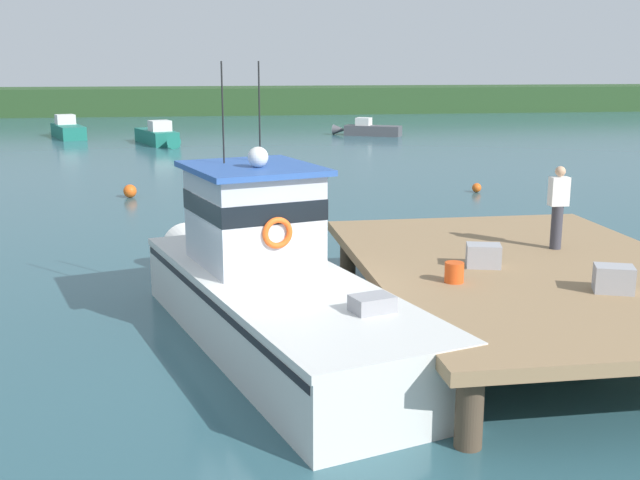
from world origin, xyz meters
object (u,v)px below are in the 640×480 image
object	(u,v)px
crate_single_far	(614,279)
deckhand_by_the_boat	(558,206)
crate_stack_mid_dock	(483,256)
mooring_buoy_spare_mooring	(477,188)
moored_boat_off_the_point	(158,136)
moored_boat_mid_harbor	(368,129)
bait_bucket	(454,272)
main_fishing_boat	(267,283)
mooring_buoy_outer	(130,191)
moored_boat_near_channel	(67,130)

from	to	relation	value
crate_single_far	deckhand_by_the_boat	size ratio (longest dim) A/B	0.37
crate_stack_mid_dock	deckhand_by_the_boat	bearing A→B (deg)	30.24
mooring_buoy_spare_mooring	moored_boat_off_the_point	bearing A→B (deg)	123.20
crate_stack_mid_dock	moored_boat_mid_harbor	xyz separation A→B (m)	(6.03, 37.50, -1.00)
crate_single_far	mooring_buoy_spare_mooring	xyz separation A→B (m)	(3.74, 16.46, -1.24)
bait_bucket	moored_boat_off_the_point	bearing A→B (deg)	100.64
main_fishing_boat	crate_stack_mid_dock	bearing A→B (deg)	-3.47
mooring_buoy_outer	bait_bucket	bearing A→B (deg)	-67.78
crate_stack_mid_dock	crate_single_far	bearing A→B (deg)	-50.25
deckhand_by_the_boat	moored_boat_off_the_point	xyz separation A→B (m)	(-9.27, 32.84, -1.57)
moored_boat_off_the_point	deckhand_by_the_boat	bearing A→B (deg)	-74.24
crate_stack_mid_dock	moored_boat_off_the_point	bearing A→B (deg)	102.26
moored_boat_near_channel	moored_boat_mid_harbor	size ratio (longest dim) A/B	1.27
main_fishing_boat	deckhand_by_the_boat	bearing A→B (deg)	8.58
moored_boat_near_channel	mooring_buoy_spare_mooring	xyz separation A→B (m)	(18.65, -24.61, -0.32)
moored_boat_near_channel	main_fishing_boat	bearing A→B (deg)	-76.26
bait_bucket	moored_boat_off_the_point	distance (m)	35.45
main_fishing_boat	moored_boat_mid_harbor	size ratio (longest dim) A/B	2.21
crate_single_far	deckhand_by_the_boat	xyz separation A→B (m)	(0.39, 2.91, 0.64)
crate_single_far	mooring_buoy_outer	bearing A→B (deg)	117.56
deckhand_by_the_boat	mooring_buoy_spare_mooring	world-z (taller)	deckhand_by_the_boat
moored_boat_off_the_point	moored_boat_near_channel	world-z (taller)	moored_boat_near_channel
main_fishing_boat	moored_boat_mid_harbor	bearing A→B (deg)	75.13
main_fishing_boat	bait_bucket	size ratio (longest dim) A/B	29.14
crate_single_far	moored_boat_off_the_point	size ratio (longest dim) A/B	0.11
bait_bucket	deckhand_by_the_boat	xyz separation A→B (m)	(2.73, 1.98, 0.69)
mooring_buoy_outer	moored_boat_off_the_point	bearing A→B (deg)	89.59
moored_boat_mid_harbor	crate_stack_mid_dock	bearing A→B (deg)	-99.13
main_fishing_boat	moored_boat_near_channel	world-z (taller)	main_fishing_boat
bait_bucket	moored_boat_mid_harbor	size ratio (longest dim) A/B	0.08
moored_boat_mid_harbor	mooring_buoy_outer	xyz separation A→B (m)	(-13.54, -22.05, -0.16)
moored_boat_mid_harbor	mooring_buoy_outer	world-z (taller)	moored_boat_mid_harbor
crate_single_far	moored_boat_off_the_point	xyz separation A→B (m)	(-8.88, 35.75, -0.92)
moored_boat_mid_harbor	mooring_buoy_outer	distance (m)	25.87
main_fishing_boat	crate_single_far	size ratio (longest dim) A/B	16.51
moored_boat_off_the_point	crate_single_far	bearing A→B (deg)	-76.06
bait_bucket	mooring_buoy_outer	size ratio (longest dim) A/B	0.72
main_fishing_boat	moored_boat_mid_harbor	world-z (taller)	main_fishing_boat
mooring_buoy_spare_mooring	crate_stack_mid_dock	bearing A→B (deg)	-109.67
crate_stack_mid_dock	deckhand_by_the_boat	xyz separation A→B (m)	(1.89, 1.10, 0.65)
crate_single_far	deckhand_by_the_boat	distance (m)	3.00
moored_boat_off_the_point	mooring_buoy_spare_mooring	distance (m)	23.05
crate_single_far	moored_boat_off_the_point	distance (m)	36.85
deckhand_by_the_boat	moored_boat_mid_harbor	world-z (taller)	deckhand_by_the_boat
bait_bucket	mooring_buoy_outer	distance (m)	17.68
main_fishing_boat	bait_bucket	bearing A→B (deg)	-20.22
crate_stack_mid_dock	mooring_buoy_outer	distance (m)	17.22
moored_boat_mid_harbor	mooring_buoy_spare_mooring	size ratio (longest dim) A/B	13.02
crate_stack_mid_dock	mooring_buoy_spare_mooring	bearing A→B (deg)	70.33
mooring_buoy_spare_mooring	deckhand_by_the_boat	bearing A→B (deg)	-103.87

